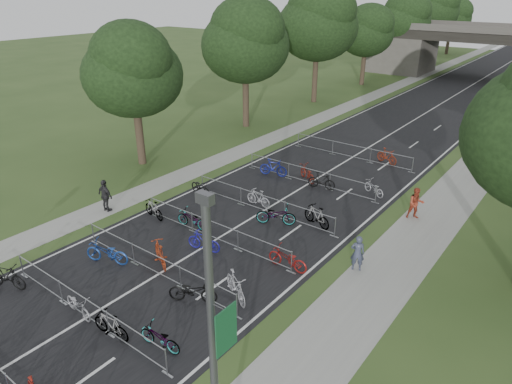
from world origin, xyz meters
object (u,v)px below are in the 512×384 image
pedestrian_a (357,253)px  lamppost (214,355)px  pedestrian_b (416,204)px  pedestrian_c (105,196)px  overpass_bridge (487,53)px

pedestrian_a → lamppost: bearing=72.1°
lamppost → pedestrian_b: bearing=94.0°
pedestrian_b → pedestrian_a: bearing=-127.8°
lamppost → pedestrian_c: size_ratio=4.34×
pedestrian_a → overpass_bridge: bearing=-108.4°
pedestrian_a → pedestrian_b: (0.31, 6.51, 0.03)m
lamppost → pedestrian_a: (-1.53, 10.97, -3.42)m
pedestrian_c → lamppost: bearing=151.7°
overpass_bridge → pedestrian_b: (7.11, -45.52, -2.64)m
overpass_bridge → pedestrian_b: overpass_bridge is taller
overpass_bridge → pedestrian_a: (6.80, -52.03, -2.67)m
overpass_bridge → lamppost: 63.55m
overpass_bridge → pedestrian_c: overpass_bridge is taller
pedestrian_a → pedestrian_b: 6.52m
pedestrian_a → pedestrian_c: size_ratio=0.91×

